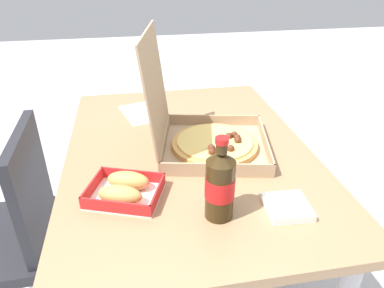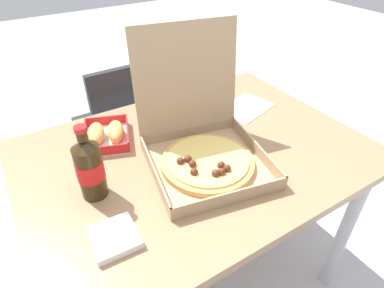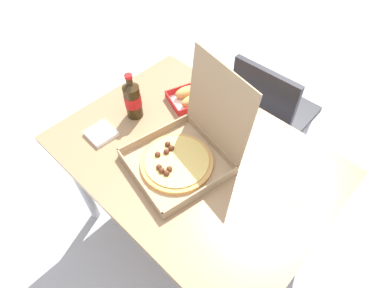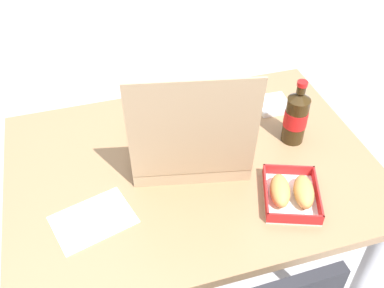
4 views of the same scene
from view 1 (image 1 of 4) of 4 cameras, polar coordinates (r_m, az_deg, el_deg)
name	(u,v)px [view 1 (image 1 of 4)]	position (r m, az deg, el deg)	size (l,w,h in m)	color
dining_table	(189,170)	(1.25, -0.53, -4.24)	(1.11, 0.81, 0.72)	#997551
chair	(4,230)	(1.39, -27.93, -12.01)	(0.41, 0.41, 0.83)	#232328
pizza_box_open	(205,134)	(1.18, 2.01, 1.57)	(0.41, 0.45, 0.39)	tan
bread_side_box	(124,189)	(0.99, -10.76, -7.11)	(0.21, 0.23, 0.06)	white
cola_bottle	(220,185)	(0.87, 4.49, -6.52)	(0.07, 0.07, 0.22)	#33230F
paper_menu	(143,113)	(1.47, -7.78, 4.98)	(0.21, 0.15, 0.00)	white
napkin_pile	(287,207)	(0.97, 15.02, -9.71)	(0.11, 0.11, 0.02)	white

